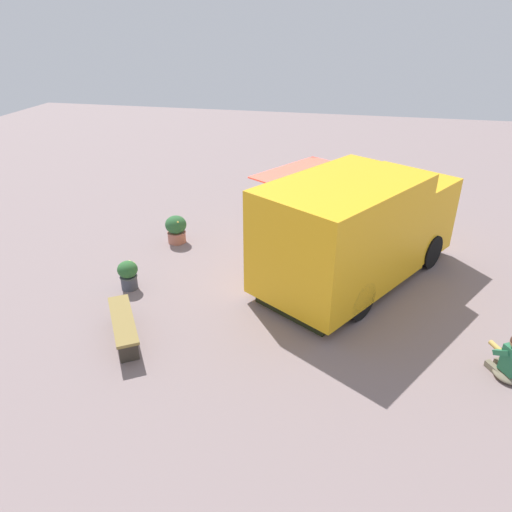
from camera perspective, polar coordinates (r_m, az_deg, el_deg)
ground_plane at (r=11.49m, az=5.32°, el=-2.02°), size 40.00×40.00×0.00m
food_truck at (r=10.94m, az=12.11°, el=2.98°), size 4.79×5.63×2.52m
person_customer at (r=9.29m, az=28.24°, el=-10.95°), size 0.64×0.81×0.90m
planter_flowering_near at (r=12.97m, az=-9.58°, el=3.28°), size 0.57×0.57×0.76m
planter_flowering_far at (r=11.02m, az=-15.13°, el=-2.10°), size 0.45×0.45×0.68m
plaza_bench at (r=9.40m, az=-15.68°, el=-7.80°), size 1.25×1.64×0.48m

